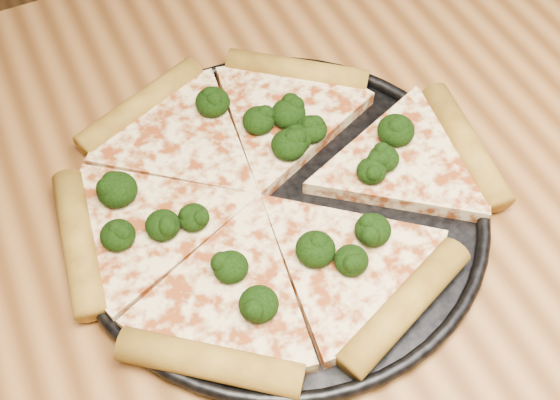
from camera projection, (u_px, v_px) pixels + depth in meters
name	position (u px, v px, depth m)	size (l,w,h in m)	color
dining_table	(394.00, 265.00, 0.75)	(1.20, 0.90, 0.75)	#9B612F
pizza_pan	(280.00, 205.00, 0.67)	(0.39, 0.39, 0.02)	black
pizza	(267.00, 194.00, 0.66)	(0.42, 0.39, 0.03)	#FFDC9C
broccoli_florets	(272.00, 181.00, 0.66)	(0.31, 0.26, 0.03)	black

